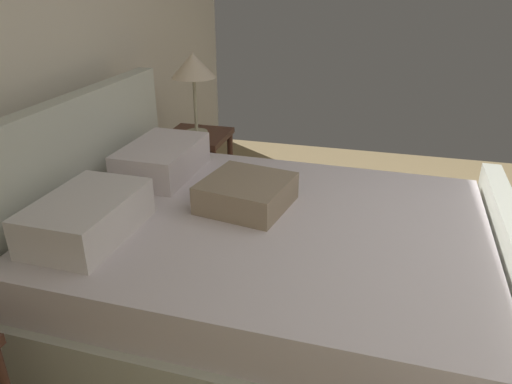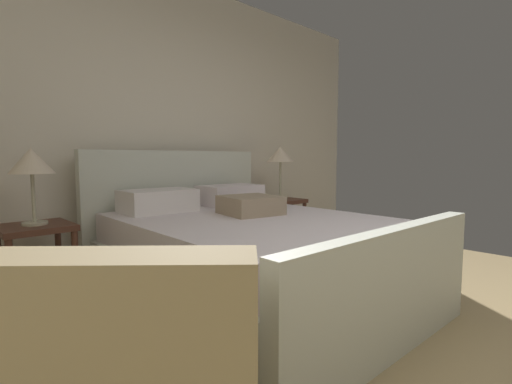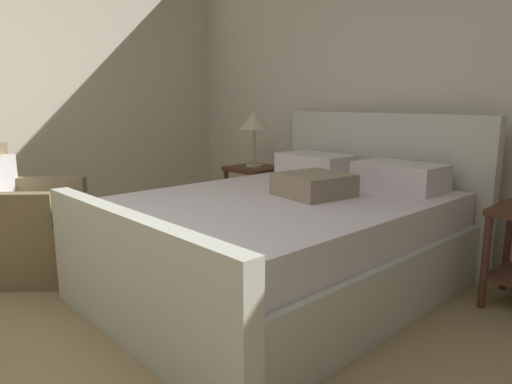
# 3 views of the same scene
# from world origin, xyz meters

# --- Properties ---
(wall_back) EXTENTS (5.27, 0.12, 2.76)m
(wall_back) POSITION_xyz_m (0.00, 2.80, 1.38)
(wall_back) COLOR beige
(wall_back) RESTS_ON ground
(bed) EXTENTS (1.80, 2.28, 1.12)m
(bed) POSITION_xyz_m (-0.25, 1.53, 0.34)
(bed) COLOR beige
(bed) RESTS_ON ground
(nightstand_right) EXTENTS (0.44, 0.44, 0.60)m
(nightstand_right) POSITION_xyz_m (0.94, 2.31, 0.40)
(nightstand_right) COLOR #502E21
(nightstand_right) RESTS_ON ground
(table_lamp_right) EXTENTS (0.31, 0.31, 0.58)m
(table_lamp_right) POSITION_xyz_m (0.94, 2.31, 1.07)
(table_lamp_right) COLOR #B7B293
(table_lamp_right) RESTS_ON nightstand_right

